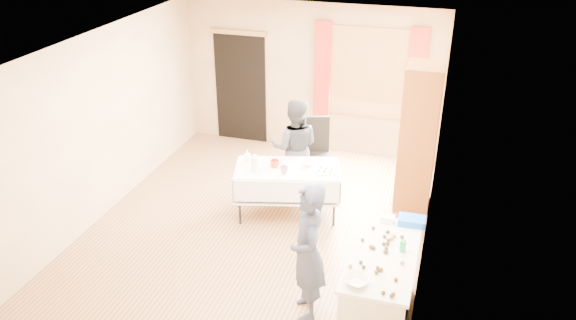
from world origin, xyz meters
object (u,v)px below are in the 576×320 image
(woman, at_px, (295,147))
(counter, at_px, (380,289))
(girl, at_px, (308,253))
(party_table, at_px, (287,187))
(chair, at_px, (315,167))
(cabinet, at_px, (418,139))

(woman, bearing_deg, counter, 111.75)
(girl, bearing_deg, party_table, 179.23)
(chair, height_order, woman, woman)
(party_table, height_order, girl, girl)
(cabinet, bearing_deg, counter, -92.15)
(party_table, distance_m, chair, 0.95)
(chair, relative_size, woman, 0.73)
(counter, distance_m, chair, 3.15)
(woman, bearing_deg, cabinet, 172.88)
(party_table, distance_m, girl, 2.14)
(counter, height_order, girl, girl)
(cabinet, height_order, party_table, cabinet)
(cabinet, distance_m, counter, 2.74)
(party_table, height_order, woman, woman)
(party_table, bearing_deg, counter, -64.51)
(counter, bearing_deg, party_table, 130.44)
(cabinet, bearing_deg, woman, -175.16)
(girl, xyz_separation_m, woman, (-0.90, 2.59, -0.04))
(counter, height_order, party_table, counter)
(chair, bearing_deg, party_table, -120.07)
(chair, bearing_deg, girl, -97.02)
(cabinet, height_order, chair, cabinet)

